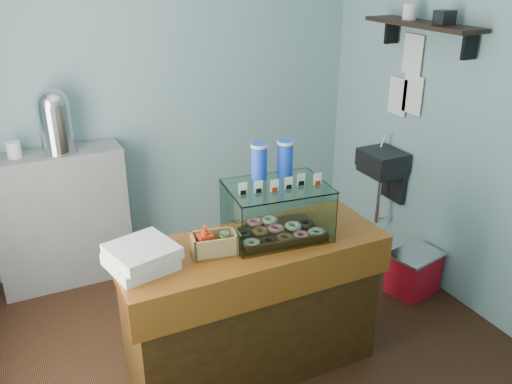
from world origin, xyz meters
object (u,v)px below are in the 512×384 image
coffee_urn (55,119)px  display_case (275,206)px  red_cooler (414,272)px  counter (252,306)px

coffee_urn → display_case: bearing=-55.4°
coffee_urn → red_cooler: (2.35, -1.34, -1.18)m
display_case → coffee_urn: coffee_urn is taller
counter → coffee_urn: coffee_urn is taller
counter → red_cooler: (1.51, 0.22, -0.29)m
display_case → counter: bearing=-155.6°
display_case → coffee_urn: bearing=130.5°
counter → coffee_urn: bearing=118.4°
coffee_urn → red_cooler: coffee_urn is taller
red_cooler → display_case: bearing=174.1°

